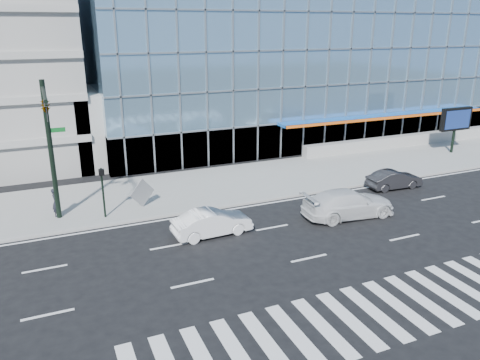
% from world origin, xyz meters
% --- Properties ---
extents(ground, '(160.00, 160.00, 0.00)m').
position_xyz_m(ground, '(0.00, 0.00, 0.00)').
color(ground, black).
rests_on(ground, ground).
extents(sidewalk, '(120.00, 8.00, 0.15)m').
position_xyz_m(sidewalk, '(0.00, 8.00, 0.07)').
color(sidewalk, gray).
rests_on(sidewalk, ground).
extents(theatre_building, '(42.00, 26.00, 15.00)m').
position_xyz_m(theatre_building, '(14.00, 26.00, 7.50)').
color(theatre_building, '#729DBE').
rests_on(theatre_building, ground).
extents(ramp_block, '(6.00, 8.00, 6.00)m').
position_xyz_m(ramp_block, '(-6.00, 18.00, 3.00)').
color(ramp_block, gray).
rests_on(ramp_block, ground).
extents(retaining_wall, '(30.00, 0.80, 1.00)m').
position_xyz_m(retaining_wall, '(24.00, 11.60, 0.65)').
color(retaining_wall, gray).
rests_on(retaining_wall, sidewalk).
extents(traffic_signal, '(1.14, 5.74, 8.00)m').
position_xyz_m(traffic_signal, '(-11.00, 4.57, 6.16)').
color(traffic_signal, black).
rests_on(traffic_signal, sidewalk).
extents(ped_signal_post, '(0.30, 0.33, 3.00)m').
position_xyz_m(ped_signal_post, '(-8.50, 4.94, 2.14)').
color(ped_signal_post, black).
rests_on(ped_signal_post, sidewalk).
extents(marquee_sign, '(3.20, 0.43, 4.00)m').
position_xyz_m(marquee_sign, '(22.00, 7.99, 3.07)').
color(marquee_sign, black).
rests_on(marquee_sign, sidewalk).
extents(white_suv, '(5.83, 2.69, 1.65)m').
position_xyz_m(white_suv, '(4.93, -0.31, 0.83)').
color(white_suv, white).
rests_on(white_suv, ground).
extents(white_sedan, '(4.42, 1.72, 1.43)m').
position_xyz_m(white_sedan, '(-3.44, 0.46, 0.72)').
color(white_sedan, white).
rests_on(white_sedan, ground).
extents(dark_sedan, '(4.01, 1.57, 1.30)m').
position_xyz_m(dark_sedan, '(10.93, 2.66, 0.65)').
color(dark_sedan, black).
rests_on(dark_sedan, ground).
extents(pedestrian, '(0.58, 0.72, 1.71)m').
position_xyz_m(pedestrian, '(-11.09, 6.27, 1.01)').
color(pedestrian, black).
rests_on(pedestrian, sidewalk).
extents(tilted_panel, '(1.69, 0.84, 1.84)m').
position_xyz_m(tilted_panel, '(-6.09, 5.74, 1.07)').
color(tilted_panel, gray).
rests_on(tilted_panel, sidewalk).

